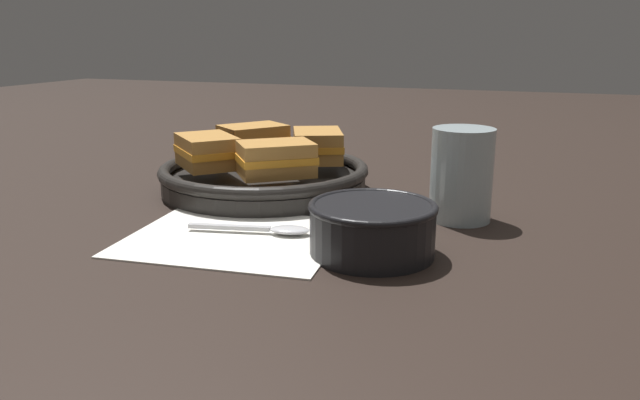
% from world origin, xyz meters
% --- Properties ---
extents(ground_plane, '(4.00, 4.00, 0.00)m').
position_xyz_m(ground_plane, '(0.00, 0.00, 0.00)').
color(ground_plane, black).
extents(napkin, '(0.26, 0.23, 0.00)m').
position_xyz_m(napkin, '(-0.07, -0.06, 0.00)').
color(napkin, white).
rests_on(napkin, ground_plane).
extents(soup_bowl, '(0.14, 0.14, 0.06)m').
position_xyz_m(soup_bowl, '(0.09, -0.05, 0.03)').
color(soup_bowl, black).
rests_on(soup_bowl, ground_plane).
extents(spoon, '(0.15, 0.05, 0.01)m').
position_xyz_m(spoon, '(-0.03, -0.03, 0.01)').
color(spoon, silver).
rests_on(spoon, napkin).
extents(skillet, '(0.31, 0.31, 0.04)m').
position_xyz_m(skillet, '(-0.13, 0.16, 0.02)').
color(skillet, black).
rests_on(skillet, ground_plane).
extents(sandwich_near_left, '(0.12, 0.12, 0.05)m').
position_xyz_m(sandwich_near_left, '(-0.18, 0.23, 0.06)').
color(sandwich_near_left, '#B27A38').
rests_on(sandwich_near_left, skillet).
extents(sandwich_near_right, '(0.12, 0.12, 0.05)m').
position_xyz_m(sandwich_near_right, '(-0.20, 0.11, 0.06)').
color(sandwich_near_right, '#B27A38').
rests_on(sandwich_near_right, skillet).
extents(sandwich_far_left, '(0.12, 0.12, 0.05)m').
position_xyz_m(sandwich_far_left, '(-0.08, 0.09, 0.06)').
color(sandwich_far_left, '#B27A38').
rests_on(sandwich_far_left, skillet).
extents(sandwich_far_right, '(0.11, 0.12, 0.05)m').
position_xyz_m(sandwich_far_right, '(-0.07, 0.21, 0.06)').
color(sandwich_far_right, '#B27A38').
rests_on(sandwich_far_right, skillet).
extents(drinking_glass, '(0.08, 0.08, 0.12)m').
position_xyz_m(drinking_glass, '(0.16, 0.11, 0.06)').
color(drinking_glass, silver).
rests_on(drinking_glass, ground_plane).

